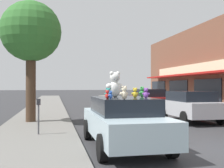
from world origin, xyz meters
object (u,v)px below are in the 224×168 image
object	(u,v)px
teddy_bear_yellow	(135,93)
parking_meter	(39,112)
teddy_bear_green	(142,92)
teddy_bear_cream	(124,93)
parked_car_far_right	(149,99)
plush_art_car	(123,121)
teddy_bear_blue	(111,95)
teddy_bear_red	(107,95)
teddy_bear_orange	(115,92)
parked_car_far_center	(190,105)
teddy_bear_purple	(146,93)
teddy_bear_teal	(108,93)
teddy_bear_giant	(115,85)
street_tree	(31,33)

from	to	relation	value
teddy_bear_yellow	parking_meter	size ratio (longest dim) A/B	0.24
teddy_bear_green	teddy_bear_cream	distance (m)	1.54
teddy_bear_yellow	parked_car_far_right	xyz separation A→B (m)	(4.56, 11.97, -0.76)
plush_art_car	teddy_bear_cream	bearing A→B (deg)	-102.91
plush_art_car	parking_meter	distance (m)	3.35
teddy_bear_blue	teddy_bear_red	world-z (taller)	teddy_bear_red
teddy_bear_orange	parked_car_far_center	world-z (taller)	teddy_bear_orange
teddy_bear_yellow	teddy_bear_cream	size ratio (longest dim) A/B	0.84
teddy_bear_green	teddy_bear_purple	world-z (taller)	teddy_bear_green
teddy_bear_red	teddy_bear_cream	size ratio (longest dim) A/B	0.68
teddy_bear_red	teddy_bear_orange	distance (m)	1.90
parking_meter	teddy_bear_cream	bearing A→B (deg)	-53.79
teddy_bear_orange	teddy_bear_green	bearing A→B (deg)	169.56
plush_art_car	teddy_bear_green	xyz separation A→B (m)	(0.64, 0.15, 0.86)
teddy_bear_teal	parking_meter	world-z (taller)	teddy_bear_teal
parked_car_far_right	parking_meter	bearing A→B (deg)	-127.76
teddy_bear_teal	parked_car_far_right	size ratio (longest dim) A/B	0.07
teddy_bear_purple	parked_car_far_center	distance (m)	7.20
parking_meter	teddy_bear_teal	bearing A→B (deg)	-52.58
teddy_bear_green	teddy_bear_orange	distance (m)	1.12
teddy_bear_giant	teddy_bear_purple	size ratio (longest dim) A/B	2.75
teddy_bear_giant	teddy_bear_teal	world-z (taller)	teddy_bear_giant
teddy_bear_blue	parked_car_far_center	size ratio (longest dim) A/B	0.06
teddy_bear_blue	street_tree	distance (m)	7.85
teddy_bear_yellow	parked_car_far_right	world-z (taller)	teddy_bear_yellow
plush_art_car	teddy_bear_giant	world-z (taller)	teddy_bear_giant
teddy_bear_blue	teddy_bear_cream	size ratio (longest dim) A/B	0.63
teddy_bear_giant	parked_car_far_center	distance (m)	6.99
teddy_bear_yellow	teddy_bear_orange	size ratio (longest dim) A/B	1.08
teddy_bear_teal	parked_car_far_center	xyz separation A→B (m)	(5.44, 5.74, -0.79)
teddy_bear_purple	parked_car_far_right	xyz separation A→B (m)	(4.32, 12.27, -0.76)
parked_car_far_right	teddy_bear_blue	bearing A→B (deg)	-113.29
teddy_bear_green	parked_car_far_right	bearing A→B (deg)	-150.01
teddy_bear_green	parked_car_far_center	world-z (taller)	teddy_bear_green
parked_car_far_right	teddy_bear_orange	bearing A→B (deg)	-114.57
teddy_bear_purple	teddy_bear_cream	xyz separation A→B (m)	(-0.80, -0.59, 0.03)
teddy_bear_giant	teddy_bear_red	size ratio (longest dim) A/B	3.37
teddy_bear_red	teddy_bear_purple	xyz separation A→B (m)	(1.18, 0.24, 0.03)
teddy_bear_cream	parked_car_far_center	world-z (taller)	teddy_bear_cream
teddy_bear_green	street_tree	bearing A→B (deg)	-96.64
parking_meter	parked_car_far_right	bearing A→B (deg)	52.24
plush_art_car	teddy_bear_teal	size ratio (longest dim) A/B	16.02
plush_art_car	teddy_bear_yellow	distance (m)	0.92
teddy_bear_blue	teddy_bear_orange	bearing A→B (deg)	-140.70
teddy_bear_red	parking_meter	xyz separation A→B (m)	(-1.97, 2.86, -0.68)
parked_car_far_center	teddy_bear_yellow	bearing A→B (deg)	-130.16
teddy_bear_cream	street_tree	xyz separation A→B (m)	(-2.93, 7.06, 2.79)
plush_art_car	teddy_bear_red	xyz separation A→B (m)	(-0.63, -0.75, 0.81)
teddy_bear_red	teddy_bear_green	xyz separation A→B (m)	(1.27, 0.90, 0.04)
teddy_bear_teal	teddy_bear_giant	bearing A→B (deg)	-102.96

